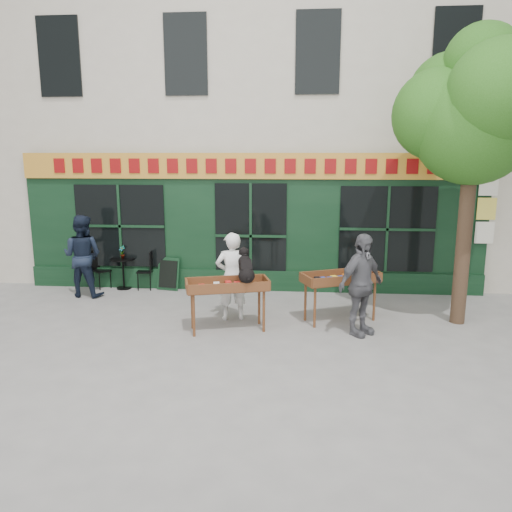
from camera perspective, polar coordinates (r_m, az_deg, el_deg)
The scene contains 14 objects.
ground at distance 10.05m, azimuth -1.83°, elevation -7.46°, with size 80.00×80.00×0.00m, color slate.
building at distance 15.53m, azimuth 0.70°, elevation 17.89°, with size 14.00×7.26×10.00m.
street_tree at distance 10.34m, azimuth 23.87°, elevation 15.24°, with size 3.05×2.90×5.60m.
book_cart_center at distance 9.33m, azimuth -3.29°, elevation -3.68°, with size 1.61×1.00×0.99m.
dog at distance 9.13m, azimuth -1.20°, elevation -0.99°, with size 0.34×0.60×0.60m, color black, non-canonical shape.
woman at distance 9.94m, azimuth -2.78°, elevation -2.35°, with size 0.65×0.42×1.77m, color white.
book_cart_right at distance 9.99m, azimuth 9.63°, elevation -2.80°, with size 1.62×1.16×0.99m.
man_right at distance 9.27m, azimuth 11.89°, elevation -3.25°, with size 1.11×0.46×1.89m, color #535357.
bistro_table at distance 12.68m, azimuth -14.96°, elevation -1.24°, with size 0.60×0.60×0.76m.
bistro_chair_left at distance 12.95m, azimuth -17.46°, elevation -1.06°, with size 0.51×0.51×0.95m.
bistro_chair_right at distance 12.49m, azimuth -12.19°, elevation -1.24°, with size 0.40×0.39×0.95m.
potted_plant at distance 12.61m, azimuth -15.05°, elevation 0.43°, with size 0.17×0.11×0.31m, color gray.
man_left at distance 12.24m, azimuth -19.22°, elevation 0.01°, with size 0.93×0.72×1.91m, color black.
chalkboard at distance 12.37m, azimuth -10.00°, elevation -2.03°, with size 0.59×0.30×0.79m.
Camera 1 is at (1.11, -9.43, 3.29)m, focal length 35.00 mm.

